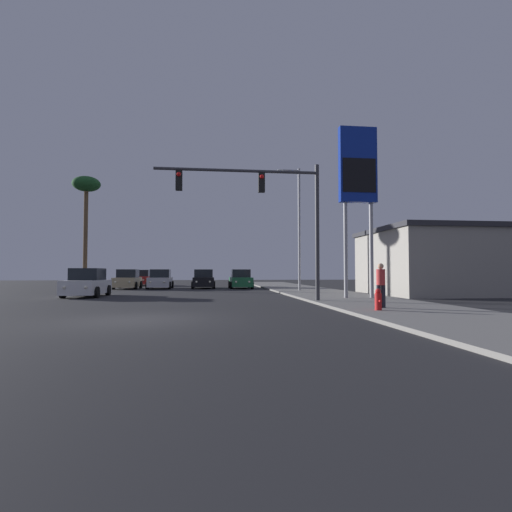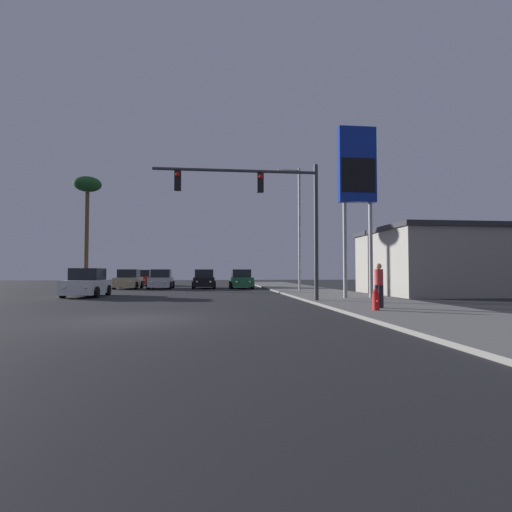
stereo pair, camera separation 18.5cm
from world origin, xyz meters
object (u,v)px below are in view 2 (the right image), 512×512
Objects in this scene: car_black at (204,280)px; car_white at (87,284)px; car_silver at (161,280)px; gas_station_sign at (357,174)px; pedestrian_on_sidewalk at (379,283)px; car_tan at (129,280)px; traffic_light_mast at (270,202)px; car_green at (241,280)px; car_red at (142,278)px; street_lamp at (298,222)px; palm_tree_mid at (87,191)px; fire_hydrant at (376,300)px.

car_white is at bearing 59.18° from car_black.
car_silver is 20.47m from gas_station_sign.
car_black is at bearing 107.74° from pedestrian_on_sidewalk.
traffic_light_mast is at bearing 119.37° from car_tan.
car_white is at bearing 46.58° from car_green.
car_red is 1.01× the size of car_black.
car_silver and car_tan have the same top height.
car_red and car_black have the same top height.
street_lamp is at bearing 129.62° from car_red.
car_green is 1.00× the size of car_black.
gas_station_sign reaches higher than car_black.
palm_tree_mid is at bearing 61.58° from car_red.
street_lamp is 15.88m from fire_hydrant.
pedestrian_on_sidewalk is 0.17× the size of palm_tree_mid.
pedestrian_on_sidewalk is (6.90, -21.58, 0.27)m from car_black.
pedestrian_on_sidewalk is (13.62, -29.54, 0.27)m from car_red.
car_white and car_black have the same top height.
gas_station_sign reaches higher than car_silver.
car_tan is 0.44× the size of palm_tree_mid.
gas_station_sign is (14.77, -15.62, 5.86)m from car_tan.
car_silver is 2.59× the size of pedestrian_on_sidewalk.
street_lamp is (13.46, -7.01, 4.36)m from car_tan.
fire_hydrant is (13.09, -11.16, -0.27)m from car_white.
traffic_light_mast reaches higher than car_tan.
car_green is 0.44× the size of palm_tree_mid.
gas_station_sign reaches higher than pedestrian_on_sidewalk.
car_white is 14.86m from street_lamp.
street_lamp is 11.84× the size of fire_hydrant.
gas_station_sign is (1.31, -8.61, 1.50)m from street_lamp.
gas_station_sign is at bearing 17.52° from traffic_light_mast.
street_lamp is at bearing 87.96° from fire_hydrant.
fire_hydrant is 0.08× the size of palm_tree_mid.
fire_hydrant is (-0.54, -15.18, -4.63)m from street_lamp.
palm_tree_mid reaches higher than car_tan.
pedestrian_on_sidewalk reaches higher than car_black.
car_red is 0.44× the size of palm_tree_mid.
street_lamp is 19.33m from palm_tree_mid.
fire_hydrant is at bearing -105.76° from gas_station_sign.
car_red is at bearing -71.21° from car_silver.
fire_hydrant is at bearing -92.04° from street_lamp.
car_white is at bearing -72.94° from palm_tree_mid.
gas_station_sign is (14.95, -4.60, 5.86)m from car_white.
car_tan is 22.28m from gas_station_sign.
street_lamp is at bearing 151.93° from car_tan.
car_silver is 1.00× the size of car_white.
palm_tree_mid reaches higher than car_silver.
car_red reaches higher than fire_hydrant.
traffic_light_mast is (7.08, -17.08, 3.99)m from car_silver.
gas_station_sign is 9.17m from fire_hydrant.
street_lamp reaches higher than car_black.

